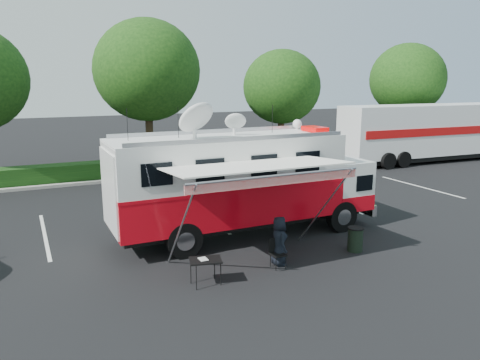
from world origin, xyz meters
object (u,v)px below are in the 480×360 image
(folding_table, at_px, (205,261))
(semi_trailer, at_px, (425,132))
(trash_bin, at_px, (355,239))
(command_truck, at_px, (244,182))

(folding_table, xyz_separation_m, semi_trailer, (20.32, 11.82, 1.33))
(trash_bin, bearing_deg, command_truck, 130.78)
(trash_bin, bearing_deg, semi_trailer, 37.43)
(semi_trailer, bearing_deg, command_truck, -154.06)
(folding_table, distance_m, trash_bin, 5.29)
(folding_table, height_order, semi_trailer, semi_trailer)
(folding_table, xyz_separation_m, trash_bin, (5.27, 0.30, -0.27))
(folding_table, bearing_deg, trash_bin, 3.24)
(trash_bin, relative_size, semi_trailer, 0.06)
(folding_table, relative_size, trash_bin, 1.23)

